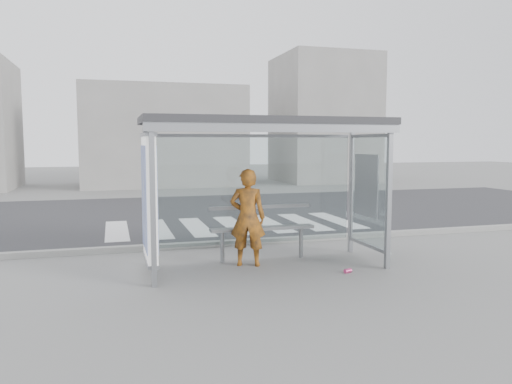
{
  "coord_description": "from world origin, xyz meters",
  "views": [
    {
      "loc": [
        -2.58,
        -8.27,
        2.2
      ],
      "look_at": [
        -0.12,
        0.2,
        1.32
      ],
      "focal_mm": 35.0,
      "sensor_mm": 36.0,
      "label": 1
    }
  ],
  "objects_px": {
    "bus_shelter": "(244,155)",
    "soda_can": "(348,271)",
    "bench": "(262,228)",
    "person": "(248,217)"
  },
  "relations": [
    {
      "from": "bench",
      "to": "bus_shelter",
      "type": "bearing_deg",
      "value": -134.51
    },
    {
      "from": "bus_shelter",
      "to": "bench",
      "type": "height_order",
      "value": "bus_shelter"
    },
    {
      "from": "person",
      "to": "soda_can",
      "type": "bearing_deg",
      "value": 167.74
    },
    {
      "from": "person",
      "to": "soda_can",
      "type": "xyz_separation_m",
      "value": [
        1.49,
        -0.97,
        -0.83
      ]
    },
    {
      "from": "bus_shelter",
      "to": "soda_can",
      "type": "bearing_deg",
      "value": -27.93
    },
    {
      "from": "person",
      "to": "bench",
      "type": "xyz_separation_m",
      "value": [
        0.38,
        0.34,
        -0.27
      ]
    },
    {
      "from": "bus_shelter",
      "to": "soda_can",
      "type": "distance_m",
      "value": 2.64
    },
    {
      "from": "bus_shelter",
      "to": "soda_can",
      "type": "height_order",
      "value": "bus_shelter"
    },
    {
      "from": "person",
      "to": "bench",
      "type": "relative_size",
      "value": 0.88
    },
    {
      "from": "bus_shelter",
      "to": "person",
      "type": "distance_m",
      "value": 1.13
    }
  ]
}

